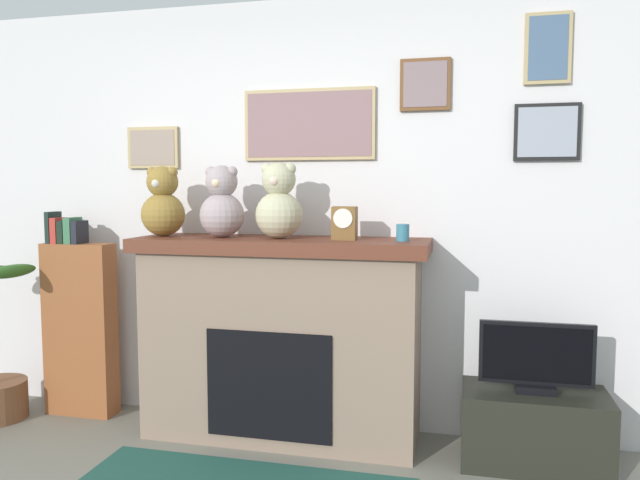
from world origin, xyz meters
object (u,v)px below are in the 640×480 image
object	(u,v)px
mantel_clock	(345,223)
candle_jar	(403,233)
bookshelf	(80,324)
television	(536,359)
teddy_bear_brown	(163,205)
fireplace	(281,337)
tv_stand	(534,428)
teddy_bear_cream	(279,204)
teddy_bear_tan	(222,205)

from	to	relation	value
mantel_clock	candle_jar	bearing A→B (deg)	0.25
mantel_clock	bookshelf	bearing A→B (deg)	177.89
candle_jar	television	bearing A→B (deg)	-3.08
mantel_clock	teddy_bear_brown	bearing A→B (deg)	179.95
television	teddy_bear_brown	world-z (taller)	teddy_bear_brown
fireplace	teddy_bear_brown	bearing A→B (deg)	-178.58
candle_jar	tv_stand	bearing A→B (deg)	-2.97
teddy_bear_brown	teddy_bear_cream	bearing A→B (deg)	-0.00
television	mantel_clock	world-z (taller)	mantel_clock
mantel_clock	teddy_bear_tan	distance (m)	0.74
bookshelf	candle_jar	size ratio (longest dim) A/B	14.05
teddy_bear_brown	teddy_bear_cream	size ratio (longest dim) A/B	0.96
fireplace	television	size ratio (longest dim) A/B	2.94
tv_stand	teddy_bear_cream	world-z (taller)	teddy_bear_cream
candle_jar	mantel_clock	world-z (taller)	mantel_clock
teddy_bear_cream	teddy_bear_brown	bearing A→B (deg)	180.00
bookshelf	teddy_bear_brown	distance (m)	1.01
candle_jar	mantel_clock	xyz separation A→B (m)	(-0.33, -0.00, 0.05)
bookshelf	teddy_bear_cream	distance (m)	1.58
tv_stand	mantel_clock	distance (m)	1.49
fireplace	candle_jar	bearing A→B (deg)	-1.44
teddy_bear_cream	tv_stand	bearing A→B (deg)	-1.46
television	teddy_bear_brown	size ratio (longest dim) A/B	1.38
fireplace	teddy_bear_tan	distance (m)	0.85
television	teddy_bear_cream	world-z (taller)	teddy_bear_cream
mantel_clock	teddy_bear_cream	distance (m)	0.40
fireplace	television	distance (m)	1.41
fireplace	teddy_bear_brown	size ratio (longest dim) A/B	4.07
tv_stand	teddy_bear_tan	world-z (taller)	teddy_bear_tan
bookshelf	teddy_bear_tan	world-z (taller)	teddy_bear_tan
television	bookshelf	bearing A→B (deg)	177.92
teddy_bear_tan	teddy_bear_brown	bearing A→B (deg)	180.00
tv_stand	candle_jar	world-z (taller)	candle_jar
tv_stand	teddy_bear_cream	bearing A→B (deg)	178.54
tv_stand	television	world-z (taller)	television
television	fireplace	bearing A→B (deg)	177.74
television	candle_jar	world-z (taller)	candle_jar
fireplace	teddy_bear_cream	distance (m)	0.78
fireplace	teddy_bear_brown	world-z (taller)	teddy_bear_brown
bookshelf	mantel_clock	xyz separation A→B (m)	(1.76, -0.06, 0.68)
tv_stand	teddy_bear_cream	xyz separation A→B (m)	(-1.42, 0.04, 1.18)
candle_jar	teddy_bear_cream	size ratio (longest dim) A/B	0.21
fireplace	television	world-z (taller)	fireplace
mantel_clock	fireplace	bearing A→B (deg)	177.12
tv_stand	teddy_bear_tan	distance (m)	2.12
bookshelf	teddy_bear_cream	bearing A→B (deg)	-2.66
fireplace	tv_stand	world-z (taller)	fireplace
fireplace	candle_jar	world-z (taller)	candle_jar
tv_stand	teddy_bear_brown	xyz separation A→B (m)	(-2.15, 0.04, 1.17)
teddy_bear_brown	bookshelf	bearing A→B (deg)	174.35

